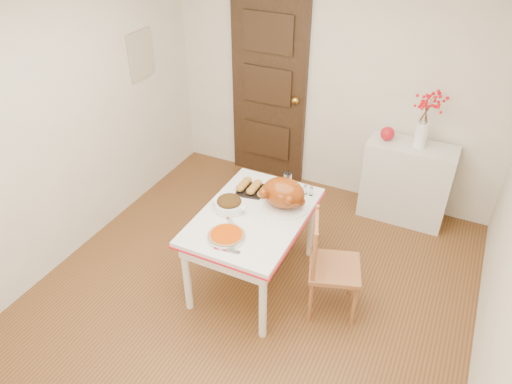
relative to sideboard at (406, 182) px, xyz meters
The scene contains 18 objects.
floor 2.04m from the sideboard, 116.83° to the right, with size 3.50×4.00×0.00m, color #4D3017.
wall_back 1.25m from the sideboard, 166.27° to the left, with size 3.50×0.00×2.50m, color beige.
wall_left 3.30m from the sideboard, 146.11° to the right, with size 0.00×4.00×2.50m, color beige.
door_back 1.72m from the sideboard, behind, with size 0.85×0.06×2.06m, color black.
photo_board 2.90m from the sideboard, 167.56° to the right, with size 0.03×0.35×0.45m, color beige.
sideboard is the anchor object (origin of this frame).
kitchen_table 1.78m from the sideboard, 122.79° to the right, with size 0.82×1.20×0.72m, color silver, non-canonical shape.
chair_oak 1.52m from the sideboard, 99.60° to the right, with size 0.39×0.39×0.89m, color #9C5927, non-canonical shape.
berry_vase 0.67m from the sideboard, ahead, with size 0.26×0.26×0.51m, color white, non-canonical shape.
apple 0.55m from the sideboard, behind, with size 0.13×0.13×0.13m, color red.
turkey_platter 1.59m from the sideboard, 120.83° to the right, with size 0.41×0.33×0.26m, color #963506, non-canonical shape.
pumpkin_pie 2.14m from the sideboard, 118.51° to the right, with size 0.28×0.28×0.06m, color #B43700.
stuffing_dish 1.95m from the sideboard, 127.22° to the right, with size 0.30×0.23×0.11m, color #51300F, non-canonical shape.
rolls_tray 1.66m from the sideboard, 132.15° to the right, with size 0.29×0.23×0.08m, color #BA7D32, non-canonical shape.
pie_server 2.21m from the sideboard, 115.38° to the right, with size 0.19×0.06×0.01m, color silver, non-canonical shape.
carving_knife 2.01m from the sideboard, 123.12° to the right, with size 0.26×0.06×0.01m, color silver, non-canonical shape.
drinking_glass 1.37m from the sideboard, 131.88° to the right, with size 0.07×0.07×0.12m, color white.
shaker_pair 1.29m from the sideboard, 122.51° to the right, with size 0.08×0.03×0.08m, color white, non-canonical shape.
Camera 1 is at (1.28, -2.46, 3.00)m, focal length 33.46 mm.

